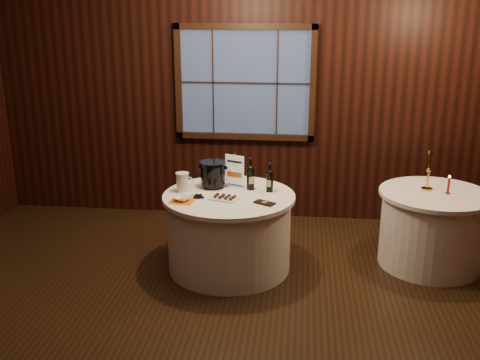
# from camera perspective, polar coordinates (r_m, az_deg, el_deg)

# --- Properties ---
(ground) EXTENTS (6.00, 6.00, 0.00)m
(ground) POSITION_cam_1_polar(r_m,az_deg,el_deg) (4.84, -2.68, -14.04)
(ground) COLOR black
(ground) RESTS_ON ground
(back_wall) EXTENTS (6.00, 0.10, 3.00)m
(back_wall) POSITION_cam_1_polar(r_m,az_deg,el_deg) (6.66, 0.52, 8.97)
(back_wall) COLOR black
(back_wall) RESTS_ON ground
(main_table) EXTENTS (1.28, 1.28, 0.77)m
(main_table) POSITION_cam_1_polar(r_m,az_deg,el_deg) (5.55, -1.11, -5.24)
(main_table) COLOR white
(main_table) RESTS_ON ground
(side_table) EXTENTS (1.08, 1.08, 0.77)m
(side_table) POSITION_cam_1_polar(r_m,az_deg,el_deg) (5.93, 18.90, -4.68)
(side_table) COLOR white
(side_table) RESTS_ON ground
(sign_stand) EXTENTS (0.20, 0.16, 0.34)m
(sign_stand) POSITION_cam_1_polar(r_m,az_deg,el_deg) (5.62, -0.49, 0.46)
(sign_stand) COLOR silver
(sign_stand) RESTS_ON main_table
(port_bottle_left) EXTENTS (0.08, 0.09, 0.32)m
(port_bottle_left) POSITION_cam_1_polar(r_m,az_deg,el_deg) (5.53, 1.08, 0.43)
(port_bottle_left) COLOR black
(port_bottle_left) RESTS_ON main_table
(port_bottle_right) EXTENTS (0.07, 0.08, 0.29)m
(port_bottle_right) POSITION_cam_1_polar(r_m,az_deg,el_deg) (5.47, 3.04, 0.07)
(port_bottle_right) COLOR black
(port_bottle_right) RESTS_ON main_table
(ice_bucket) EXTENTS (0.26, 0.26, 0.26)m
(ice_bucket) POSITION_cam_1_polar(r_m,az_deg,el_deg) (5.59, -2.77, 0.62)
(ice_bucket) COLOR black
(ice_bucket) RESTS_ON main_table
(chocolate_plate) EXTENTS (0.31, 0.25, 0.04)m
(chocolate_plate) POSITION_cam_1_polar(r_m,az_deg,el_deg) (5.28, -1.58, -1.81)
(chocolate_plate) COLOR white
(chocolate_plate) RESTS_ON main_table
(chocolate_box) EXTENTS (0.21, 0.18, 0.02)m
(chocolate_box) POSITION_cam_1_polar(r_m,az_deg,el_deg) (5.17, 2.50, -2.34)
(chocolate_box) COLOR black
(chocolate_box) RESTS_ON main_table
(grape_bunch) EXTENTS (0.17, 0.07, 0.04)m
(grape_bunch) POSITION_cam_1_polar(r_m,az_deg,el_deg) (5.32, -4.24, -1.65)
(grape_bunch) COLOR black
(grape_bunch) RESTS_ON main_table
(glass_pitcher) EXTENTS (0.17, 0.13, 0.19)m
(glass_pitcher) POSITION_cam_1_polar(r_m,az_deg,el_deg) (5.51, -5.85, -0.20)
(glass_pitcher) COLOR silver
(glass_pitcher) RESTS_ON main_table
(orange_napkin) EXTENTS (0.24, 0.24, 0.00)m
(orange_napkin) POSITION_cam_1_polar(r_m,az_deg,el_deg) (5.27, -5.91, -2.11)
(orange_napkin) COLOR orange
(orange_napkin) RESTS_ON main_table
(cracker_bowl) EXTENTS (0.19, 0.19, 0.04)m
(cracker_bowl) POSITION_cam_1_polar(r_m,az_deg,el_deg) (5.26, -5.91, -1.90)
(cracker_bowl) COLOR white
(cracker_bowl) RESTS_ON orange_napkin
(brass_candlestick) EXTENTS (0.11, 0.11, 0.40)m
(brass_candlestick) POSITION_cam_1_polar(r_m,az_deg,el_deg) (5.80, 18.57, 0.39)
(brass_candlestick) COLOR gold
(brass_candlestick) RESTS_ON side_table
(red_candle) EXTENTS (0.05, 0.05, 0.19)m
(red_candle) POSITION_cam_1_polar(r_m,az_deg,el_deg) (5.76, 20.41, -0.65)
(red_candle) COLOR gold
(red_candle) RESTS_ON side_table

